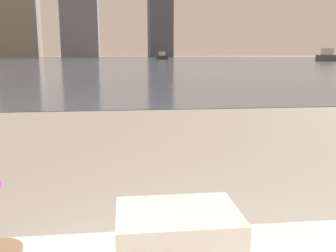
{
  "coord_description": "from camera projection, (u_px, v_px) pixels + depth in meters",
  "views": [
    {
      "loc": [
        -0.26,
        -0.04,
        1.06
      ],
      "look_at": [
        0.02,
        2.35,
        0.59
      ],
      "focal_mm": 40.0,
      "sensor_mm": 36.0,
      "label": 1
    }
  ],
  "objects": [
    {
      "name": "towel_stack",
      "position": [
        178.0,
        243.0,
        0.86
      ],
      "size": [
        0.28,
        0.2,
        0.16
      ],
      "color": "silver",
      "rests_on": "bathtub"
    },
    {
      "name": "harbor_water",
      "position": [
        125.0,
        60.0,
        60.72
      ],
      "size": [
        180.0,
        110.0,
        0.01
      ],
      "color": "slate",
      "rests_on": "ground_plane"
    },
    {
      "name": "harbor_boat_1",
      "position": [
        162.0,
        57.0,
        67.24
      ],
      "size": [
        1.75,
        3.82,
        1.38
      ],
      "color": "#2D2D33",
      "rests_on": "harbor_water"
    },
    {
      "name": "harbor_boat_3",
      "position": [
        327.0,
        56.0,
        54.01
      ],
      "size": [
        2.43,
        5.04,
        1.81
      ],
      "color": "#4C4C51",
      "rests_on": "harbor_water"
    }
  ]
}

